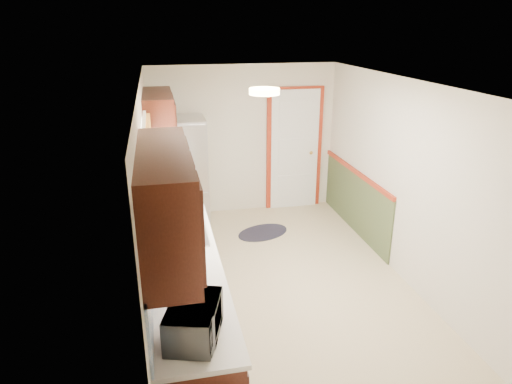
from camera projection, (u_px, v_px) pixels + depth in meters
name	position (u px, v px, depth m)	size (l,w,h in m)	color
room_shell	(286.00, 193.00, 5.09)	(3.20, 5.20, 2.52)	#C3B38A
kitchen_run	(178.00, 247.00, 4.72)	(0.63, 4.00, 2.20)	#35130C
back_wall_trim	(307.00, 160.00, 7.42)	(1.12, 2.30, 2.08)	maroon
ceiling_fixture	(264.00, 91.00, 4.45)	(0.30, 0.30, 0.06)	#FFD88C
microwave	(194.00, 318.00, 3.10)	(0.49, 0.27, 0.33)	white
refrigerator	(183.00, 174.00, 6.89)	(0.71, 0.71, 1.69)	#B7B7BC
rug	(263.00, 232.00, 6.91)	(0.81, 0.52, 0.01)	black
cooktop	(173.00, 182.00, 6.22)	(0.51, 0.61, 0.02)	black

